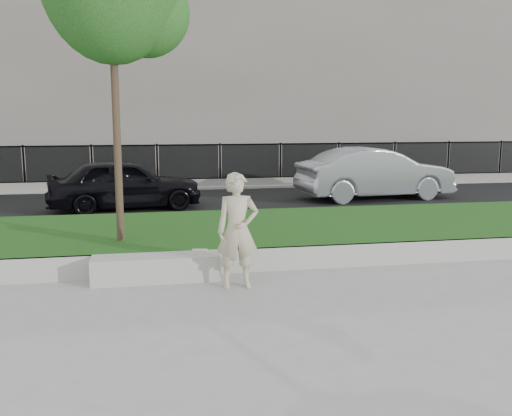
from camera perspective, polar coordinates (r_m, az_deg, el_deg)
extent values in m
plane|color=gray|center=(8.57, -4.41, -8.48)|extent=(90.00, 90.00, 0.00)
cube|color=black|center=(11.40, -6.05, -2.95)|extent=(34.00, 4.00, 0.40)
cube|color=#A8A59D|center=(9.50, -5.10, -5.43)|extent=(34.00, 0.08, 0.40)
cube|color=black|center=(16.84, -7.54, 0.38)|extent=(34.00, 7.00, 0.04)
cube|color=gray|center=(21.28, -8.20, 2.33)|extent=(34.00, 3.00, 0.12)
cube|color=slate|center=(20.27, -8.09, 2.50)|extent=(32.00, 0.30, 0.24)
cube|color=black|center=(20.21, -8.13, 4.27)|extent=(32.00, 0.04, 1.50)
cube|color=black|center=(20.16, -8.18, 6.26)|extent=(32.00, 0.05, 0.05)
cube|color=black|center=(20.26, -8.10, 2.87)|extent=(32.00, 0.05, 0.05)
cube|color=#69645C|center=(28.23, -9.07, 14.06)|extent=(34.00, 10.00, 10.00)
cube|color=#A8A59D|center=(9.23, -9.95, -5.95)|extent=(2.00, 0.50, 0.41)
imported|color=#BCB290|center=(8.63, -1.86, -2.27)|extent=(0.64, 0.42, 1.76)
cube|color=beige|center=(9.34, -5.68, -4.29)|extent=(0.27, 0.22, 0.03)
cylinder|color=#38281C|center=(10.25, -13.93, 12.03)|extent=(0.13, 0.13, 5.49)
sphere|color=#194B1A|center=(10.58, -11.00, 18.62)|extent=(1.54, 1.54, 1.54)
imported|color=black|center=(15.98, -13.00, 2.36)|extent=(4.35, 2.35, 1.41)
imported|color=#96999E|center=(17.94, 11.83, 3.40)|extent=(4.92, 2.15, 1.57)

